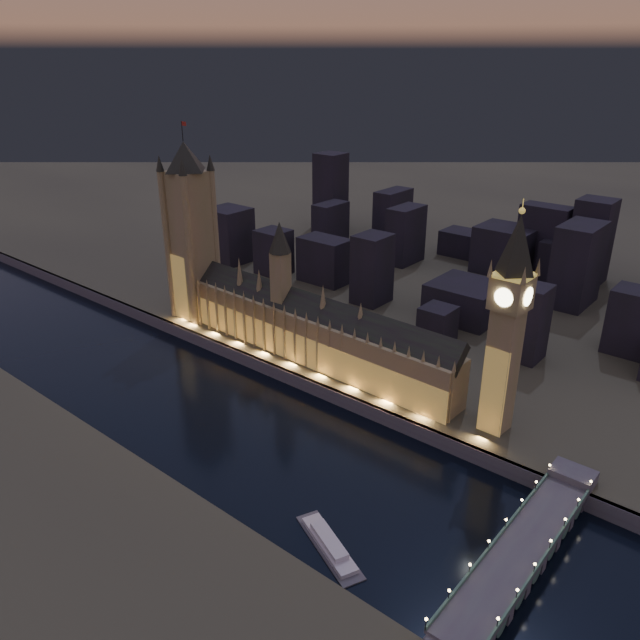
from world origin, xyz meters
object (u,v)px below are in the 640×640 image
Objects in this scene: palace_of_westminster at (306,327)px; river_boat at (329,544)px; elizabeth_tower at (509,309)px; victoria_tower at (190,224)px; westminster_bridge at (524,550)px.

palace_of_westminster is 4.93× the size of river_boat.
victoria_tower is at bearing 180.00° from elizabeth_tower.
palace_of_westminster reaches higher than westminster_bridge.
elizabeth_tower is at bearing -0.00° from victoria_tower.
victoria_tower is 1.13× the size of westminster_bridge.
river_boat is at bearing -45.63° from palace_of_westminster.
river_boat is at bearing -146.33° from westminster_bridge.
victoria_tower is 277.15m from westminster_bridge.
elizabeth_tower reaches higher than river_boat.
palace_of_westminster is 127.20m from elizabeth_tower.
elizabeth_tower is 0.98× the size of westminster_bridge.
victoria_tower is at bearing 165.95° from westminster_bridge.
victoria_tower reaches higher than river_boat.
river_boat is at bearing -27.62° from victoria_tower.
elizabeth_tower reaches higher than palace_of_westminster.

